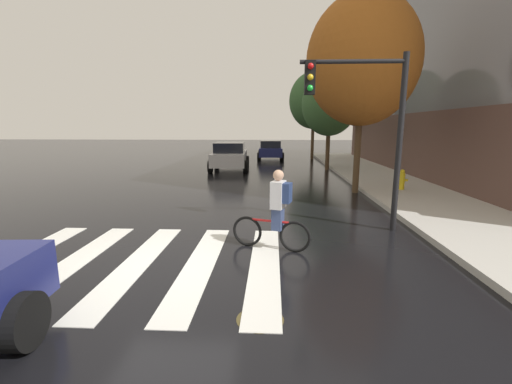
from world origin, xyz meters
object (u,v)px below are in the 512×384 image
at_px(fire_hydrant, 402,180).
at_px(street_tree_far, 314,101).
at_px(sedan_far, 271,150).
at_px(manhole_cover, 260,319).
at_px(cyclist, 276,211).
at_px(sedan_mid, 230,156).
at_px(traffic_light_near, 366,113).
at_px(street_tree_near, 362,61).
at_px(street_tree_mid, 329,104).

height_order(fire_hydrant, street_tree_far, street_tree_far).
distance_m(sedan_far, fire_hydrant, 14.43).
distance_m(manhole_cover, cyclist, 2.76).
height_order(manhole_cover, street_tree_far, street_tree_far).
xyz_separation_m(sedan_mid, traffic_light_near, (4.73, -11.73, 2.03)).
bearing_deg(traffic_light_near, sedan_mid, 111.94).
bearing_deg(cyclist, street_tree_far, 81.46).
height_order(manhole_cover, sedan_far, sedan_far).
bearing_deg(manhole_cover, sedan_far, 90.06).
distance_m(manhole_cover, sedan_mid, 16.05).
relative_size(manhole_cover, traffic_light_near, 0.15).
height_order(street_tree_near, street_tree_mid, street_tree_near).
relative_size(sedan_far, traffic_light_near, 1.02).
distance_m(traffic_light_near, fire_hydrant, 6.07).
xyz_separation_m(sedan_far, traffic_light_near, (2.35, -18.32, 2.10)).
distance_m(manhole_cover, street_tree_near, 10.79).
bearing_deg(fire_hydrant, street_tree_far, 97.80).
relative_size(fire_hydrant, street_tree_near, 0.11).
bearing_deg(cyclist, sedan_mid, 101.27).
distance_m(traffic_light_near, street_tree_near, 5.40).
bearing_deg(cyclist, fire_hydrant, 52.33).
height_order(sedan_far, cyclist, cyclist).
distance_m(sedan_mid, fire_hydrant, 10.21).
relative_size(manhole_cover, sedan_far, 0.15).
bearing_deg(street_tree_far, manhole_cover, -98.15).
bearing_deg(street_tree_far, sedan_mid, -129.52).
bearing_deg(street_tree_far, fire_hydrant, -82.20).
bearing_deg(sedan_far, fire_hydrant, -69.06).
bearing_deg(fire_hydrant, street_tree_near, 178.55).
xyz_separation_m(manhole_cover, fire_hydrant, (5.13, 8.96, 0.53)).
bearing_deg(sedan_far, street_tree_far, 4.68).
relative_size(sedan_mid, traffic_light_near, 1.13).
bearing_deg(traffic_light_near, street_tree_near, 77.77).
bearing_deg(cyclist, manhole_cover, -95.13).
xyz_separation_m(cyclist, fire_hydrant, (4.90, 6.35, -0.31)).
xyz_separation_m(traffic_light_near, street_tree_mid, (1.05, 11.86, 0.95)).
bearing_deg(street_tree_mid, street_tree_near, -89.95).
height_order(sedan_mid, street_tree_mid, street_tree_mid).
bearing_deg(manhole_cover, traffic_light_near, 60.57).
relative_size(fire_hydrant, street_tree_far, 0.12).
height_order(cyclist, street_tree_mid, street_tree_mid).
bearing_deg(sedan_mid, manhole_cover, -81.38).
distance_m(sedan_far, traffic_light_near, 18.59).
relative_size(cyclist, street_tree_mid, 0.30).
height_order(cyclist, street_tree_near, street_tree_near).
xyz_separation_m(manhole_cover, street_tree_near, (3.38, 9.01, 4.89)).
bearing_deg(sedan_mid, street_tree_far, 50.48).
relative_size(manhole_cover, cyclist, 0.38).
height_order(traffic_light_near, street_tree_mid, street_tree_mid).
height_order(sedan_far, fire_hydrant, sedan_far).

